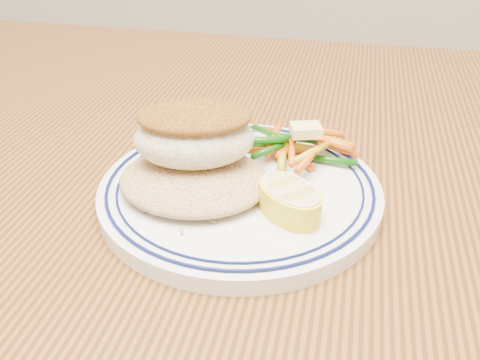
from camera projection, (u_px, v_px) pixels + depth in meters
name	position (u px, v px, depth m)	size (l,w,h in m)	color
dining_table	(214.00, 246.00, 0.58)	(1.50, 0.90, 0.75)	#4A280E
plate	(240.00, 190.00, 0.48)	(0.25, 0.25, 0.02)	white
rice_pilaf	(194.00, 176.00, 0.46)	(0.13, 0.12, 0.03)	#A57F52
fish_fillet	(194.00, 133.00, 0.46)	(0.12, 0.10, 0.05)	beige
vegetable_pile	(295.00, 145.00, 0.51)	(0.12, 0.10, 0.03)	#E3560B
butter_pat	(306.00, 130.00, 0.49)	(0.03, 0.02, 0.01)	#FADE7A
lemon_wedge	(290.00, 199.00, 0.43)	(0.08, 0.08, 0.02)	yellow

